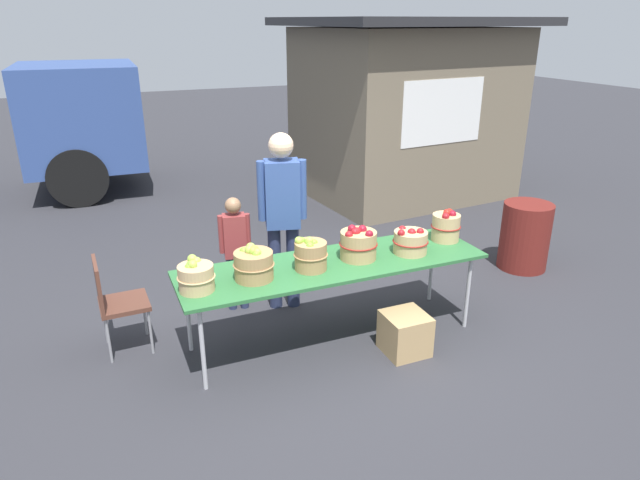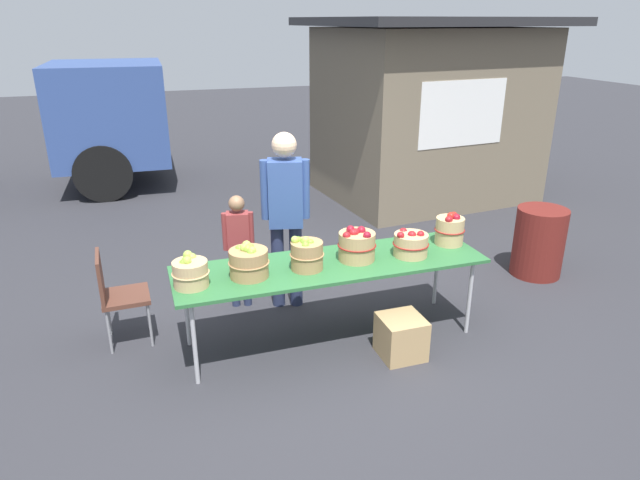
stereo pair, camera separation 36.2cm
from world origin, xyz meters
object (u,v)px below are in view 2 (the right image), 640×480
child_customer (239,243)px  trash_barrel (539,242)px  apple_basket_red_2 (450,229)px  produce_crate (401,337)px  apple_basket_green_2 (307,254)px  apple_basket_red_1 (411,244)px  apple_basket_green_0 (190,272)px  apple_basket_green_1 (249,262)px  apple_basket_red_0 (357,245)px  market_table (331,267)px  vendor_adult (286,208)px  folding_chair (116,291)px

child_customer → trash_barrel: bearing=-175.0°
apple_basket_red_2 → produce_crate: size_ratio=0.85×
apple_basket_green_2 → produce_crate: apple_basket_green_2 is taller
apple_basket_red_1 → apple_basket_red_2: size_ratio=1.04×
child_customer → produce_crate: child_customer is taller
apple_basket_green_0 → produce_crate: apple_basket_green_0 is taller
apple_basket_red_2 → produce_crate: 1.13m
apple_basket_red_2 → apple_basket_green_1: bearing=-176.7°
apple_basket_red_0 → trash_barrel: size_ratio=0.43×
apple_basket_green_1 → produce_crate: 1.45m
apple_basket_green_2 → apple_basket_red_2: 1.43m
apple_basket_red_0 → apple_basket_green_2: bearing=-174.4°
trash_barrel → apple_basket_red_2: bearing=-161.2°
apple_basket_green_2 → apple_basket_red_1: bearing=-1.0°
apple_basket_green_1 → apple_basket_green_2: bearing=-0.7°
apple_basket_red_1 → child_customer: child_customer is taller
market_table → apple_basket_green_0: bearing=-176.8°
apple_basket_green_2 → produce_crate: bearing=-29.4°
market_table → apple_basket_red_1: apple_basket_red_1 is taller
apple_basket_red_1 → vendor_adult: bearing=138.0°
trash_barrel → apple_basket_green_2: bearing=-168.0°
apple_basket_red_0 → produce_crate: size_ratio=0.93×
market_table → vendor_adult: bearing=104.2°
vendor_adult → produce_crate: 1.63m
apple_basket_green_2 → folding_chair: apple_basket_green_2 is taller
apple_basket_green_0 → trash_barrel: bearing=9.4°
apple_basket_red_1 → folding_chair: (-2.51, 0.61, -0.35)m
trash_barrel → produce_crate: (-2.20, -1.02, -0.21)m
market_table → apple_basket_green_2: apple_basket_green_2 is taller
apple_basket_green_0 → apple_basket_green_1: (0.47, 0.03, 0.01)m
apple_basket_red_0 → vendor_adult: (-0.43, 0.76, 0.15)m
market_table → vendor_adult: size_ratio=1.54×
apple_basket_green_2 → folding_chair: size_ratio=0.34×
apple_basket_green_0 → produce_crate: (1.67, -0.38, -0.68)m
vendor_adult → apple_basket_red_0: bearing=133.6°
apple_basket_red_0 → apple_basket_red_1: bearing=-7.3°
apple_basket_red_0 → produce_crate: (0.25, -0.45, -0.71)m
vendor_adult → folding_chair: vendor_adult is taller
market_table → apple_basket_red_0: apple_basket_red_0 is taller
vendor_adult → apple_basket_red_1: bearing=152.3°
apple_basket_green_2 → trash_barrel: bearing=12.0°
vendor_adult → apple_basket_green_1: bearing=70.8°
apple_basket_green_0 → apple_basket_red_1: apple_basket_green_0 is taller
apple_basket_red_2 → trash_barrel: 1.65m
apple_basket_red_0 → child_customer: 1.27m
apple_basket_green_2 → folding_chair: 1.71m
apple_basket_green_0 → apple_basket_green_2: apple_basket_green_2 is taller
apple_basket_green_2 → child_customer: child_customer is taller
market_table → apple_basket_red_1: size_ratio=8.40×
apple_basket_red_0 → apple_basket_red_1: size_ratio=1.05×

